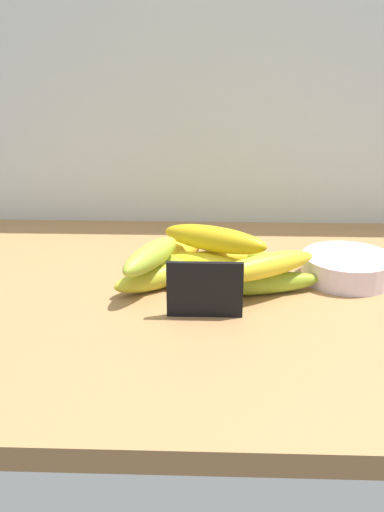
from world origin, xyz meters
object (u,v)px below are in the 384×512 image
banana_3 (179,270)px  banana_11 (151,256)px  banana_6 (157,277)px  banana_8 (184,248)px  banana_2 (226,260)px  banana_10 (214,239)px  fruit_bowl (347,267)px  banana_5 (208,265)px  chalkboard_sign (205,292)px  banana_0 (186,261)px  banana_1 (258,284)px  banana_4 (205,280)px  banana_9 (263,266)px  banana_7 (249,256)px

banana_3 → banana_11: 7.17cm
banana_6 → banana_8: banana_8 is taller
banana_2 → banana_10: banana_10 is taller
fruit_bowl → banana_5: bearing=179.7°
chalkboard_sign → banana_0: bearing=100.8°
banana_1 → banana_8: 19.98cm
banana_4 → banana_9: (8.84, -3.18, 3.74)cm
banana_1 → banana_2: bearing=115.9°
banana_2 → banana_3: size_ratio=0.87×
banana_1 → banana_8: bearing=128.4°
banana_3 → banana_4: banana_3 is taller
banana_9 → chalkboard_sign: bearing=-144.3°
banana_3 → banana_6: banana_6 is taller
banana_2 → banana_10: size_ratio=0.93×
banana_7 → banana_6: bearing=-147.1°
banana_2 → banana_7: size_ratio=0.85×
banana_2 → banana_8: 9.21cm
banana_8 → banana_10: banana_10 is taller
banana_0 → banana_5: bearing=-40.8°
banana_4 → banana_2: bearing=67.7°
banana_7 → banana_8: (-11.63, 3.81, -0.04)cm
banana_3 → banana_8: bearing=88.0°
banana_0 → banana_9: size_ratio=1.03×
banana_10 → chalkboard_sign: bearing=-94.7°
banana_1 → banana_6: 16.21cm
banana_10 → banana_0: bearing=159.1°
banana_2 → banana_6: size_ratio=1.14×
banana_1 → banana_5: (-8.03, 7.18, 0.28)cm
banana_10 → banana_11: 12.29cm
chalkboard_sign → banana_1: size_ratio=0.54×
banana_3 → banana_6: (-3.34, -3.69, 0.09)cm
banana_1 → banana_3: same height
banana_3 → banana_7: 13.49cm
banana_10 → fruit_bowl: bearing=-3.9°
banana_1 → banana_2: banana_2 is taller
banana_2 → banana_5: size_ratio=1.16×
banana_4 → banana_10: (1.44, 6.84, 4.65)cm
banana_11 → banana_10: bearing=35.6°
banana_2 → banana_1: bearing=-64.1°
banana_1 → banana_4: (-8.43, 1.76, -0.14)cm
chalkboard_sign → banana_1: (8.33, 7.70, -2.08)cm
fruit_bowl → banana_1: (-15.31, -7.06, -0.30)cm
banana_1 → banana_9: banana_9 is taller
banana_2 → banana_6: bearing=-143.4°
banana_5 → banana_7: bearing=32.7°
banana_0 → fruit_bowl: bearing=-7.1°
banana_9 → banana_1: bearing=106.3°
fruit_bowl → banana_11: banana_11 is taller
banana_8 → banana_2: bearing=-36.1°
banana_1 → banana_2: 11.37cm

